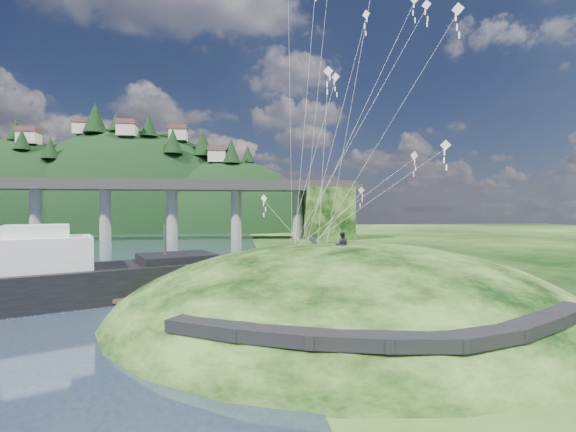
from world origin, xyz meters
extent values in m
plane|color=black|center=(0.00, 0.00, 0.00)|extent=(320.00, 320.00, 0.00)
ellipsoid|color=black|center=(8.00, 2.00, -1.50)|extent=(36.00, 32.00, 13.00)
cube|color=black|center=(-1.50, -8.00, 2.03)|extent=(4.32, 3.62, 0.71)
cube|color=black|center=(1.50, -9.65, 2.09)|extent=(4.10, 2.97, 0.61)
cube|color=black|center=(4.50, -10.65, 2.08)|extent=(3.85, 2.37, 0.62)
cube|color=black|center=(7.50, -11.10, 2.04)|extent=(3.62, 1.83, 0.66)
cube|color=black|center=(10.50, -10.90, 2.05)|extent=(3.82, 2.27, 0.68)
cube|color=black|center=(13.50, -9.95, 2.14)|extent=(4.11, 2.97, 0.71)
cube|color=black|center=(16.50, -8.40, 2.16)|extent=(4.26, 3.43, 0.66)
cube|color=#2D2B2B|center=(-50.00, 70.00, 13.00)|extent=(160.00, 9.00, 1.60)
cube|color=#2D2B2B|center=(-50.00, 70.00, 14.40)|extent=(160.00, 0.40, 1.20)
cube|color=#2D2B2B|center=(-50.00, 74.30, 14.40)|extent=(160.00, 0.40, 1.20)
cylinder|color=gray|center=(-47.50, 70.00, 6.50)|extent=(2.60, 2.60, 13.00)
cylinder|color=gray|center=(-32.00, 70.00, 6.50)|extent=(2.60, 2.60, 13.00)
cylinder|color=gray|center=(-16.50, 70.00, 6.50)|extent=(2.60, 2.60, 13.00)
cylinder|color=gray|center=(-1.00, 70.00, 6.50)|extent=(2.60, 2.60, 13.00)
cylinder|color=gray|center=(14.50, 70.00, 6.50)|extent=(2.60, 2.60, 13.00)
cube|color=black|center=(22.00, 70.00, 6.50)|extent=(12.00, 11.00, 13.00)
ellipsoid|color=black|center=(-78.00, 120.00, -8.00)|extent=(84.00, 60.00, 80.00)
ellipsoid|color=black|center=(-40.00, 126.00, -6.00)|extent=(96.00, 68.00, 88.00)
ellipsoid|color=black|center=(-5.00, 118.00, -10.00)|extent=(76.00, 56.00, 72.00)
cone|color=black|center=(-75.52, 114.91, 34.54)|extent=(5.61, 5.61, 7.39)
cone|color=black|center=(-69.59, 107.07, 30.04)|extent=(5.08, 5.08, 6.69)
cone|color=black|center=(-60.58, 106.17, 27.34)|extent=(5.29, 5.29, 6.96)
cone|color=black|center=(-49.87, 114.63, 39.23)|extent=(8.01, 8.01, 10.54)
cone|color=black|center=(-42.87, 114.06, 37.88)|extent=(4.97, 4.97, 6.54)
cone|color=black|center=(-31.40, 112.04, 36.68)|extent=(5.83, 5.83, 7.67)
cone|color=black|center=(-22.45, 107.08, 30.58)|extent=(6.47, 6.47, 8.51)
cone|color=black|center=(-13.22, 113.99, 31.23)|extent=(7.13, 7.13, 9.38)
cone|color=black|center=(-3.12, 109.03, 27.87)|extent=(6.56, 6.56, 8.63)
cone|color=black|center=(2.77, 114.63, 27.68)|extent=(4.88, 4.88, 6.42)
cube|color=beige|center=(-70.00, 112.00, 31.29)|extent=(6.00, 5.00, 4.00)
cube|color=brown|center=(-70.00, 112.00, 33.99)|extent=(6.40, 5.40, 1.60)
cube|color=beige|center=(-55.00, 118.00, 35.99)|extent=(6.00, 5.00, 4.00)
cube|color=brown|center=(-55.00, 118.00, 38.69)|extent=(6.40, 5.40, 1.60)
cube|color=beige|center=(-38.00, 110.00, 34.28)|extent=(6.00, 5.00, 4.00)
cube|color=brown|center=(-38.00, 110.00, 36.98)|extent=(6.40, 5.40, 1.60)
cube|color=beige|center=(-22.00, 116.00, 34.18)|extent=(6.00, 5.00, 4.00)
cube|color=brown|center=(-22.00, 116.00, 36.88)|extent=(6.40, 5.40, 1.60)
cube|color=beige|center=(-8.00, 110.00, 25.88)|extent=(6.00, 5.00, 4.00)
cube|color=brown|center=(-8.00, 110.00, 28.58)|extent=(6.40, 5.40, 1.60)
cube|color=black|center=(-12.76, 6.93, 1.40)|extent=(24.36, 15.44, 2.81)
cube|color=silver|center=(-15.73, 5.64, 3.89)|extent=(8.83, 7.38, 3.02)
cube|color=silver|center=(-15.73, 5.64, 5.72)|extent=(5.25, 4.70, 1.30)
cube|color=black|center=(-5.83, 9.96, 3.13)|extent=(8.10, 7.54, 0.65)
cylinder|color=#2D2B2B|center=(-6.82, 9.53, 4.53)|extent=(0.26, 0.26, 3.24)
cube|color=#372616|center=(-8.90, 5.47, 0.42)|extent=(13.15, 5.42, 0.33)
cylinder|color=#372616|center=(-14.30, 6.94, 0.19)|extent=(0.28, 0.28, 0.93)
cylinder|color=#372616|center=(-11.60, 6.21, 0.19)|extent=(0.28, 0.28, 0.93)
cylinder|color=#372616|center=(-8.90, 5.47, 0.19)|extent=(0.28, 0.28, 0.93)
cylinder|color=#372616|center=(-6.20, 4.73, 0.19)|extent=(0.28, 0.28, 0.93)
cylinder|color=#372616|center=(-3.50, 4.00, 0.19)|extent=(0.28, 0.28, 0.93)
imported|color=#22252E|center=(5.56, 2.75, 5.73)|extent=(0.69, 0.60, 1.60)
imported|color=#22252E|center=(7.28, 0.70, 5.96)|extent=(1.11, 0.96, 1.97)
cube|color=white|center=(14.24, -2.44, 20.78)|extent=(0.67, 0.46, 0.77)
cube|color=white|center=(14.24, -2.44, 20.22)|extent=(0.10, 0.05, 0.45)
cube|color=white|center=(14.24, -2.44, 19.67)|extent=(0.10, 0.05, 0.45)
cube|color=white|center=(14.24, -2.44, 19.12)|extent=(0.10, 0.05, 0.45)
cube|color=white|center=(15.25, 6.12, 25.52)|extent=(0.11, 0.03, 0.48)
cube|color=white|center=(15.25, 6.12, 24.92)|extent=(0.11, 0.03, 0.48)
cube|color=white|center=(15.25, 6.12, 24.33)|extent=(0.11, 0.03, 0.48)
cube|color=white|center=(8.53, 7.61, 19.51)|extent=(0.65, 0.39, 0.73)
cube|color=white|center=(8.53, 7.61, 18.99)|extent=(0.09, 0.05, 0.42)
cube|color=white|center=(8.53, 7.61, 18.47)|extent=(0.09, 0.05, 0.42)
cube|color=white|center=(8.53, 7.61, 17.96)|extent=(0.09, 0.05, 0.42)
cube|color=white|center=(14.72, -0.18, 12.21)|extent=(0.61, 0.50, 0.73)
cube|color=white|center=(14.72, -0.18, 11.68)|extent=(0.10, 0.05, 0.44)
cube|color=white|center=(14.72, -0.18, 11.15)|extent=(0.10, 0.05, 0.44)
cube|color=white|center=(14.72, -0.18, 10.61)|extent=(0.10, 0.05, 0.44)
cube|color=white|center=(16.10, 5.58, 25.37)|extent=(0.68, 0.50, 0.80)
cube|color=white|center=(16.10, 5.58, 24.80)|extent=(0.10, 0.06, 0.47)
cube|color=white|center=(16.10, 5.58, 24.23)|extent=(0.10, 0.06, 0.47)
cube|color=white|center=(16.10, 5.58, 23.66)|extent=(0.10, 0.06, 0.47)
cube|color=white|center=(11.40, 9.03, 9.38)|extent=(0.66, 0.23, 0.64)
cube|color=white|center=(11.40, 9.03, 8.91)|extent=(0.08, 0.05, 0.38)
cube|color=white|center=(11.40, 9.03, 8.44)|extent=(0.08, 0.05, 0.38)
cube|color=white|center=(11.40, 9.03, 7.97)|extent=(0.08, 0.05, 0.38)
cube|color=white|center=(9.81, 3.01, 22.87)|extent=(0.46, 0.53, 0.65)
cube|color=white|center=(9.81, 3.01, 22.40)|extent=(0.08, 0.06, 0.39)
cube|color=white|center=(9.81, 3.01, 21.93)|extent=(0.08, 0.06, 0.39)
cube|color=white|center=(9.81, 3.01, 21.46)|extent=(0.08, 0.06, 0.39)
cube|color=white|center=(15.60, 6.74, 12.43)|extent=(0.79, 0.24, 0.80)
cube|color=white|center=(15.60, 6.74, 11.86)|extent=(0.10, 0.06, 0.47)
cube|color=white|center=(15.60, 6.74, 11.29)|extent=(0.10, 0.06, 0.47)
cube|color=white|center=(15.60, 6.74, 10.72)|extent=(0.10, 0.06, 0.47)
cube|color=white|center=(2.08, 8.20, 8.56)|extent=(0.50, 0.54, 0.70)
cube|color=white|center=(2.08, 8.20, 8.06)|extent=(0.08, 0.07, 0.41)
cube|color=white|center=(2.08, 8.20, 7.57)|extent=(0.08, 0.07, 0.41)
cube|color=white|center=(2.08, 8.20, 7.07)|extent=(0.08, 0.07, 0.41)
cube|color=white|center=(7.02, 4.05, 18.69)|extent=(0.76, 0.24, 0.77)
cube|color=white|center=(7.02, 4.05, 18.14)|extent=(0.10, 0.03, 0.45)
cube|color=white|center=(7.02, 4.05, 17.59)|extent=(0.10, 0.03, 0.45)
cube|color=white|center=(7.02, 4.05, 17.05)|extent=(0.10, 0.03, 0.45)
camera|label=1|loc=(-0.04, -26.41, 7.57)|focal=24.00mm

